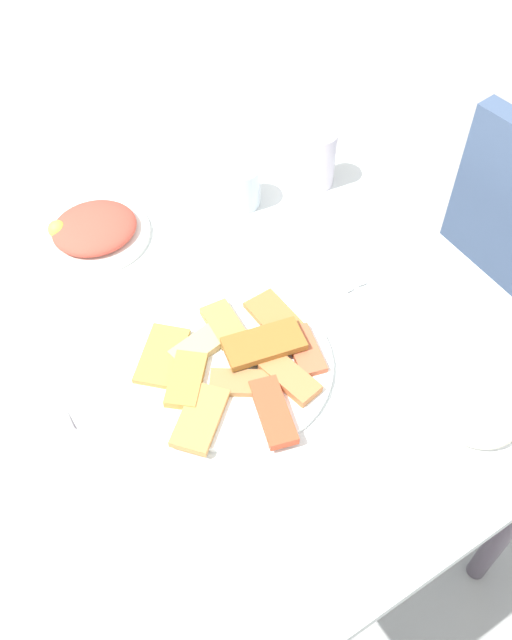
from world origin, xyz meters
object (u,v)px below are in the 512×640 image
at_px(fork, 321,259).
at_px(dining_table, 268,342).
at_px(salad_plate_greens, 94,230).
at_px(soda_can, 319,159).
at_px(pide_platter, 236,364).
at_px(drinking_glass, 242,186).
at_px(paper_napkin, 328,256).
at_px(salad_plate_rice, 474,408).
at_px(spoon, 336,251).

bearing_deg(fork, dining_table, -72.15).
distance_m(salad_plate_greens, soda_can, 0.47).
xyz_separation_m(pide_platter, soda_can, (-0.31, 0.39, 0.05)).
distance_m(dining_table, fork, 0.18).
relative_size(dining_table, drinking_glass, 11.62).
distance_m(pide_platter, soda_can, 0.49).
xyz_separation_m(soda_can, paper_napkin, (0.18, -0.11, -0.06)).
xyz_separation_m(dining_table, salad_plate_rice, (0.35, 0.15, 0.12)).
xyz_separation_m(dining_table, drinking_glass, (-0.26, 0.11, 0.14)).
distance_m(salad_plate_greens, fork, 0.44).
distance_m(salad_plate_rice, drinking_glass, 0.62).
bearing_deg(spoon, drinking_glass, -155.00).
relative_size(dining_table, paper_napkin, 6.95).
bearing_deg(salad_plate_greens, paper_napkin, 50.41).
bearing_deg(paper_napkin, dining_table, -74.82).
relative_size(soda_can, drinking_glass, 1.38).
height_order(salad_plate_greens, drinking_glass, drinking_glass).
distance_m(salad_plate_greens, spoon, 0.46).
bearing_deg(pide_platter, fork, 115.08).
relative_size(salad_plate_rice, soda_can, 1.74).
height_order(pide_platter, spoon, pide_platter).
bearing_deg(pide_platter, paper_napkin, 113.65).
bearing_deg(salad_plate_greens, spoon, 51.83).
relative_size(dining_table, fork, 5.54).
bearing_deg(fork, soda_can, 146.84).
bearing_deg(spoon, dining_table, -70.36).
relative_size(salad_plate_rice, spoon, 1.13).
bearing_deg(pide_platter, salad_plate_rice, 43.91).
height_order(paper_napkin, spoon, spoon).
bearing_deg(salad_plate_rice, spoon, 175.39).
height_order(pide_platter, salad_plate_greens, salad_plate_greens).
distance_m(pide_platter, fork, 0.29).
bearing_deg(soda_can, drinking_glass, -101.01).
relative_size(fork, spoon, 0.99).
distance_m(pide_platter, paper_napkin, 0.31).
relative_size(soda_can, spoon, 0.65).
bearing_deg(spoon, soda_can, 160.29).
bearing_deg(pide_platter, spoon, 112.36).
bearing_deg(drinking_glass, salad_plate_rice, 3.95).
distance_m(dining_table, salad_plate_rice, 0.40).
xyz_separation_m(paper_napkin, spoon, (0.00, 0.02, 0.00)).
relative_size(pide_platter, soda_can, 2.81).
xyz_separation_m(salad_plate_greens, spoon, (0.29, 0.36, -0.01)).
bearing_deg(spoon, paper_napkin, -84.10).
distance_m(dining_table, soda_can, 0.39).
relative_size(salad_plate_greens, salad_plate_rice, 0.98).
distance_m(pide_platter, salad_plate_greens, 0.41).
height_order(dining_table, paper_napkin, paper_napkin).
bearing_deg(salad_plate_rice, dining_table, -157.10).
bearing_deg(salad_plate_rice, fork, -179.44).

